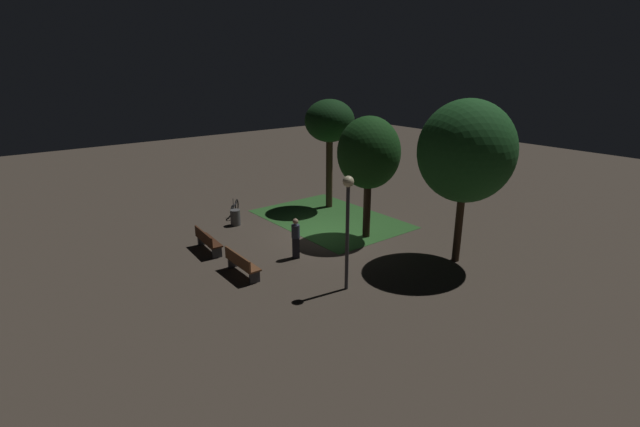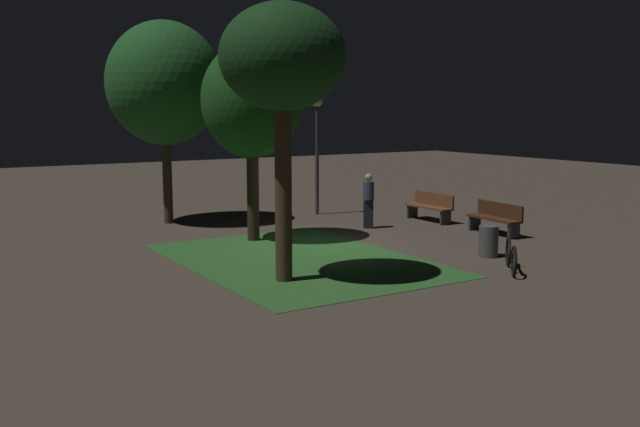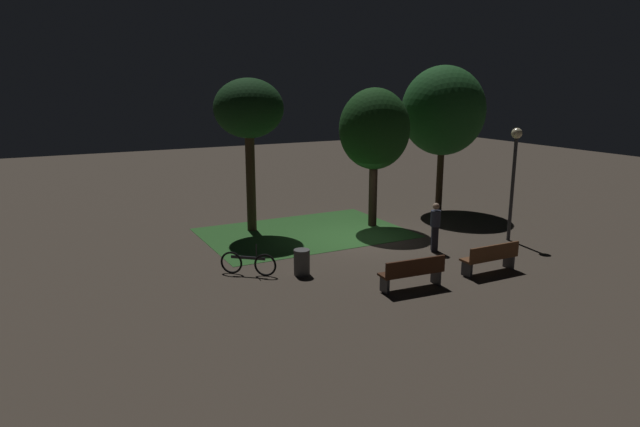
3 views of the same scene
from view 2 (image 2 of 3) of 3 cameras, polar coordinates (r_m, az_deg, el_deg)
name	(u,v)px [view 2 (image 2 of 3)]	position (r m, az deg, el deg)	size (l,w,h in m)	color
ground_plane	(321,244)	(18.45, 0.07, -2.43)	(60.00, 60.00, 0.00)	#473D33
grass_lawn	(298,260)	(16.47, -1.81, -3.74)	(7.19, 5.00, 0.01)	#2D6028
bench_by_lamp	(496,217)	(20.34, 13.96, -0.29)	(1.83, 0.61, 0.88)	#422314
bench_lawn_edge	(430,206)	(22.34, 8.87, 0.62)	(1.81, 0.50, 0.88)	brown
tree_back_left	(282,61)	(14.15, -3.05, 12.14)	(2.49, 2.49, 5.54)	#423021
tree_tall_center	(252,101)	(18.67, -5.51, 8.97)	(2.63, 2.63, 5.20)	#2D2116
tree_near_wall	(164,84)	(21.99, -12.40, 10.16)	(3.46, 3.46, 6.07)	#423021
lamp_post_plaza_east	(317,133)	(23.30, -0.23, 6.52)	(0.36, 0.36, 3.89)	#333338
trash_bin	(488,241)	(17.22, 13.39, -2.19)	(0.46, 0.46, 0.74)	#4C4C4C
bicycle	(511,256)	(15.81, 15.11, -3.30)	(1.32, 1.13, 0.93)	black
pedestrian	(368,199)	(20.75, 3.92, 1.14)	(0.32, 0.34, 1.61)	black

